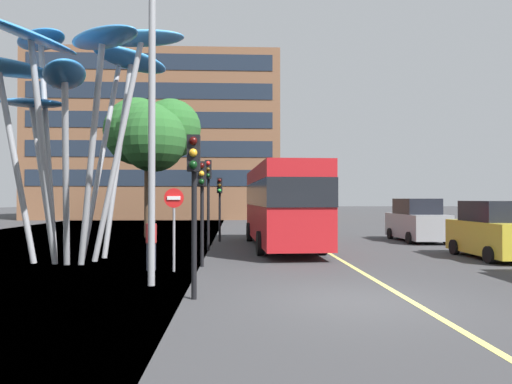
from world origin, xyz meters
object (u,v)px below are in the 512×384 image
(traffic_light_kerb_far, at_px, (202,190))
(street_lamp, at_px, (163,82))
(red_bus, at_px, (281,201))
(traffic_light_opposite, at_px, (220,195))
(car_parked_mid, at_px, (494,232))
(car_parked_far, at_px, (417,221))
(leaf_sculpture, at_px, (74,72))
(traffic_light_island_mid, at_px, (208,185))
(no_entry_sign, at_px, (174,216))
(pedestrian, at_px, (151,243))
(traffic_light_kerb_near, at_px, (194,181))

(traffic_light_kerb_far, height_order, street_lamp, street_lamp)
(red_bus, xyz_separation_m, traffic_light_opposite, (-2.92, 2.94, 0.29))
(car_parked_mid, xyz_separation_m, car_parked_far, (-0.15, 7.01, 0.04))
(leaf_sculpture, height_order, traffic_light_kerb_far, leaf_sculpture)
(traffic_light_island_mid, xyz_separation_m, traffic_light_opposite, (0.35, 4.09, -0.40))
(traffic_light_kerb_far, xyz_separation_m, no_entry_sign, (-0.79, -0.90, -0.80))
(car_parked_mid, height_order, street_lamp, street_lamp)
(leaf_sculpture, bearing_deg, no_entry_sign, -33.29)
(red_bus, xyz_separation_m, car_parked_mid, (7.52, -4.26, -1.11))
(leaf_sculpture, xyz_separation_m, no_entry_sign, (3.90, -2.56, -5.09))
(car_parked_far, xyz_separation_m, pedestrian, (-12.10, -9.24, -0.20))
(car_parked_mid, xyz_separation_m, no_entry_sign, (-11.50, -2.57, 0.70))
(car_parked_mid, bearing_deg, traffic_light_kerb_near, -148.01)
(street_lamp, bearing_deg, pedestrian, 106.55)
(leaf_sculpture, height_order, car_parked_far, leaf_sculpture)
(red_bus, relative_size, no_entry_sign, 4.19)
(traffic_light_kerb_near, bearing_deg, pedestrian, 111.51)
(street_lamp, bearing_deg, leaf_sculpture, 129.16)
(no_entry_sign, bearing_deg, traffic_light_opposite, 83.80)
(traffic_light_island_mid, xyz_separation_m, car_parked_far, (10.64, 3.89, -1.76))
(red_bus, bearing_deg, pedestrian, -126.06)
(traffic_light_kerb_far, distance_m, pedestrian, 2.33)
(car_parked_far, bearing_deg, traffic_light_opposite, 178.92)
(traffic_light_kerb_far, xyz_separation_m, traffic_light_island_mid, (-0.07, 4.78, 0.30))
(traffic_light_kerb_near, distance_m, no_entry_sign, 4.23)
(traffic_light_kerb_far, bearing_deg, car_parked_far, 39.38)
(car_parked_mid, relative_size, pedestrian, 2.46)
(traffic_light_island_mid, relative_size, car_parked_far, 0.85)
(traffic_light_kerb_far, xyz_separation_m, car_parked_far, (10.57, 8.67, -1.46))
(traffic_light_opposite, distance_m, street_lamp, 12.40)
(traffic_light_kerb_near, relative_size, car_parked_far, 0.80)
(leaf_sculpture, distance_m, traffic_light_kerb_near, 9.18)
(traffic_light_kerb_near, bearing_deg, traffic_light_opposite, 89.60)
(car_parked_far, bearing_deg, car_parked_mid, -88.80)
(traffic_light_kerb_near, bearing_deg, red_bus, 74.48)
(traffic_light_kerb_far, xyz_separation_m, car_parked_mid, (10.71, 1.67, -1.50))
(leaf_sculpture, xyz_separation_m, car_parked_mid, (15.40, 0.00, -5.78))
(car_parked_far, xyz_separation_m, no_entry_sign, (-11.35, -9.57, 0.66))
(traffic_light_opposite, bearing_deg, no_entry_sign, -96.20)
(traffic_light_kerb_near, xyz_separation_m, traffic_light_kerb_far, (-0.18, 4.91, -0.13))
(traffic_light_kerb_far, xyz_separation_m, street_lamp, (-0.77, -3.15, 2.75))
(car_parked_far, xyz_separation_m, street_lamp, (-11.33, -11.83, 4.21))
(traffic_light_opposite, relative_size, pedestrian, 1.97)
(red_bus, height_order, traffic_light_kerb_far, red_bus)
(red_bus, distance_m, no_entry_sign, 7.91)
(traffic_light_island_mid, distance_m, car_parked_mid, 11.37)
(traffic_light_island_mid, xyz_separation_m, pedestrian, (-1.46, -5.34, -1.96))
(red_bus, xyz_separation_m, traffic_light_island_mid, (-3.26, -1.15, 0.69))
(traffic_light_kerb_far, height_order, car_parked_far, traffic_light_kerb_far)
(leaf_sculpture, height_order, street_lamp, leaf_sculpture)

